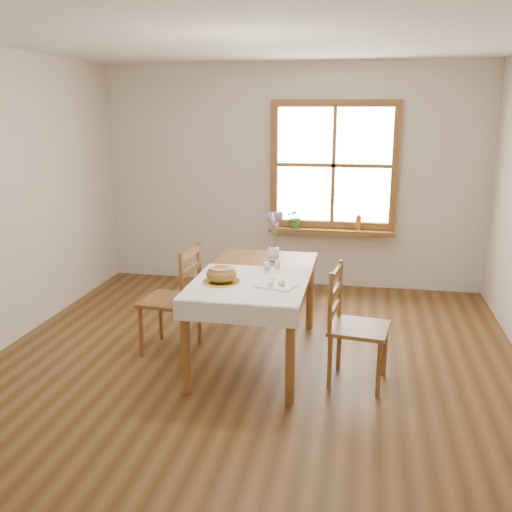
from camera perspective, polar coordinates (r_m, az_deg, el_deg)
The scene contains 18 objects.
ground at distance 4.76m, azimuth -0.69°, elevation -11.45°, with size 5.00×5.00×0.00m, color brown.
room_walls at distance 4.30m, azimuth -0.76°, elevation 9.47°, with size 4.60×5.10×2.65m.
window at distance 6.70m, azimuth 7.77°, elevation 8.98°, with size 1.46×0.08×1.46m.
window_sill at distance 6.75m, azimuth 7.52°, elevation 2.49°, with size 1.46×0.20×0.05m.
dining_table at distance 4.79m, azimuth 0.00°, elevation -2.72°, with size 0.90×1.60×0.75m.
table_linen at distance 4.48m, azimuth -0.73°, elevation -2.76°, with size 0.91×0.99×0.01m, color silver.
chair_left at distance 5.03m, azimuth -8.61°, elevation -4.25°, with size 0.45×0.47×0.96m, color brown, non-canonical shape.
chair_right at distance 4.48m, azimuth 10.30°, elevation -6.94°, with size 0.43×0.45×0.93m, color brown, non-canonical shape.
bread_plate at distance 4.49m, azimuth -3.46°, elevation -2.56°, with size 0.28×0.28×0.02m, color white.
bread_loaf at distance 4.47m, azimuth -3.48°, elevation -1.65°, with size 0.24×0.24×0.13m, color #B2813F.
egg_napkin at distance 4.40m, azimuth 2.14°, elevation -2.92°, with size 0.28×0.24×0.01m, color silver.
eggs at distance 4.39m, azimuth 2.14°, elevation -2.55°, with size 0.21×0.19×0.05m, color white, non-canonical shape.
salt_shaker at distance 4.73m, azimuth 1.10°, elevation -1.11°, with size 0.05×0.05×0.10m, color white.
pepper_shaker at distance 4.84m, azimuth 2.18°, elevation -0.87°, with size 0.04×0.04×0.08m, color white.
flower_vase at distance 5.16m, azimuth 1.75°, elevation 0.14°, with size 0.10×0.10×0.11m, color white.
lavender_bouquet at distance 5.11m, azimuth 1.76°, elevation 2.49°, with size 0.17×0.17×0.32m, color #6C5394, non-canonical shape.
potted_plant at distance 6.76m, azimuth 3.98°, elevation 3.65°, with size 0.22×0.25×0.19m, color #3E722D.
amber_bottle at distance 6.72m, azimuth 10.21°, elevation 3.34°, with size 0.06×0.06×0.18m, color #AD6520.
Camera 1 is at (0.85, -4.19, 2.09)m, focal length 40.00 mm.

